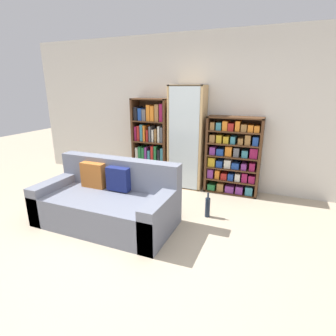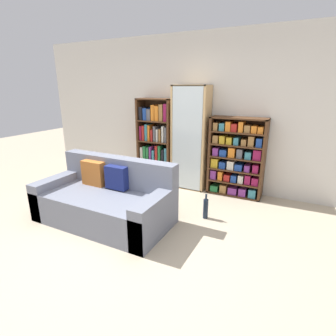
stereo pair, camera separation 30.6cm
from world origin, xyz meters
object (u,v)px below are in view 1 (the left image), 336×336
object	(u,v)px
bookshelf_right	(233,157)
bookshelf_left	(151,143)
display_cabinet	(187,139)
couch	(108,203)
wine_bottle	(208,207)

from	to	relation	value
bookshelf_right	bookshelf_left	bearing A→B (deg)	-179.99
bookshelf_left	display_cabinet	xyz separation A→B (m)	(0.72, -0.02, 0.13)
bookshelf_left	bookshelf_right	world-z (taller)	bookshelf_left
bookshelf_left	bookshelf_right	distance (m)	1.56
display_cabinet	bookshelf_right	world-z (taller)	display_cabinet
couch	bookshelf_right	size ratio (longest dim) A/B	1.39
bookshelf_right	wine_bottle	size ratio (longest dim) A/B	3.62
bookshelf_right	display_cabinet	bearing A→B (deg)	-178.87
bookshelf_left	wine_bottle	bearing A→B (deg)	-37.31
display_cabinet	bookshelf_right	bearing A→B (deg)	1.13
couch	display_cabinet	distance (m)	1.92
wine_bottle	display_cabinet	bearing A→B (deg)	122.87
bookshelf_left	wine_bottle	distance (m)	1.88
display_cabinet	wine_bottle	size ratio (longest dim) A/B	4.98
couch	wine_bottle	size ratio (longest dim) A/B	5.03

